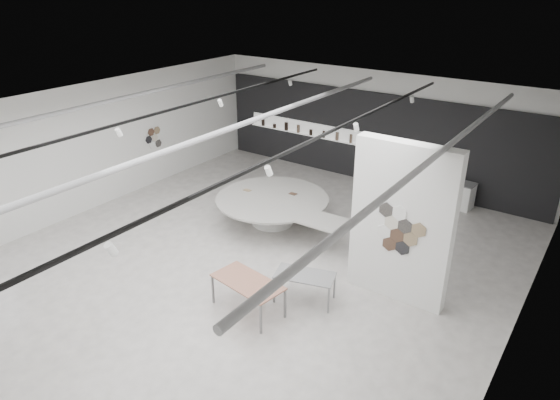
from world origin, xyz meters
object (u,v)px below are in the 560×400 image
Objects in this scene: display_island at (274,207)px; sample_table_wood at (248,283)px; partition_column at (401,224)px; sample_table_stone at (305,277)px; kitchen_counter at (450,192)px.

display_island is 4.12m from sample_table_wood.
sample_table_stone is (-1.54, -1.35, -1.19)m from partition_column.
sample_table_stone is 0.94× the size of kitchen_counter.
partition_column is 0.86× the size of display_island.
partition_column is at bearing 41.26° from sample_table_stone.
kitchen_counter is (3.72, 4.26, -0.12)m from display_island.
display_island is 3.79m from sample_table_stone.
partition_column reaches higher than sample_table_stone.
kitchen_counter reaches higher than sample_table_stone.
sample_table_wood is at bearing -62.95° from display_island.
sample_table_wood is 1.18× the size of sample_table_stone.
partition_column is 2.38× the size of kitchen_counter.
display_island is at bearing -124.98° from kitchen_counter.
display_island is at bearing 163.25° from partition_column.
sample_table_wood is at bearing -128.36° from sample_table_stone.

